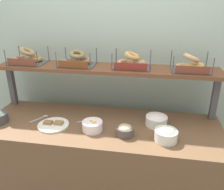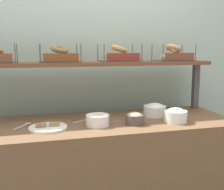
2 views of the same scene
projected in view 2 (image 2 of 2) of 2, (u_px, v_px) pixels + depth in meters
back_wall at (87, 69)px, 2.54m from camera, size 3.21×0.06×2.40m
deli_counter at (101, 176)px, 2.14m from camera, size 2.01×0.70×0.85m
shelf_riser_right at (195, 86)px, 2.54m from camera, size 0.05×0.05×0.40m
upper_shelf at (93, 64)px, 2.26m from camera, size 1.97×0.32×0.03m
bowl_fruit_salad at (98, 120)px, 1.96m from camera, size 0.16×0.16×0.09m
bowl_cream_cheese at (155, 110)px, 2.25m from camera, size 0.18×0.18×0.10m
bowl_scallion_spread at (175, 115)px, 2.06m from camera, size 0.17×0.17×0.11m
bowl_hummus at (135, 118)px, 2.00m from camera, size 0.14×0.14×0.09m
serving_plate_white at (48, 127)px, 1.89m from camera, size 0.26×0.26×0.04m
serving_spoon_near_plate at (25, 125)px, 1.95m from camera, size 0.11×0.16×0.01m
serving_spoon_by_edge at (86, 120)px, 2.09m from camera, size 0.16×0.10×0.01m
bagel_basket_poppy at (60, 56)px, 2.18m from camera, size 0.31×0.26×0.14m
bagel_basket_sesame at (119, 56)px, 2.32m from camera, size 0.32×0.26×0.14m
bagel_basket_plain at (173, 55)px, 2.43m from camera, size 0.31×0.24×0.15m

